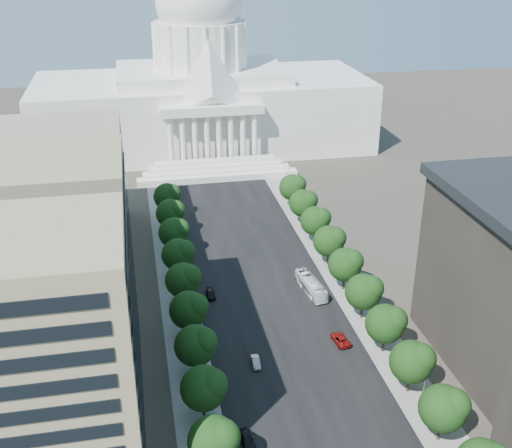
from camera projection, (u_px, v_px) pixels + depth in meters
road_asphalt at (250, 259)px, 157.87m from camera, size 30.00×260.00×0.01m
sidewalk_left at (173, 267)px, 154.52m from camera, size 8.00×260.00×0.02m
sidewalk_right at (324, 253)px, 161.22m from camera, size 8.00×260.00×0.02m
capitol at (202, 92)px, 234.14m from camera, size 120.00×56.00×73.00m
office_block_left at (1, 316)px, 98.27m from camera, size 40.00×52.00×40.00m
office_block_left_far at (44, 202)px, 152.07m from camera, size 38.00×52.00×30.00m
tree_l_b at (216, 440)px, 93.05m from camera, size 7.79×7.60×9.97m
tree_l_c at (205, 387)px, 103.75m from camera, size 7.79×7.60×9.97m
tree_l_d at (197, 345)px, 114.45m from camera, size 7.79×7.60×9.97m
tree_l_e at (190, 309)px, 125.15m from camera, size 7.79×7.60×9.97m
tree_l_f at (184, 279)px, 135.85m from camera, size 7.79×7.60×9.97m
tree_l_g at (179, 254)px, 146.55m from camera, size 7.79×7.60×9.97m
tree_l_h at (175, 232)px, 157.24m from camera, size 7.79×7.60×9.97m
tree_l_i at (171, 213)px, 167.94m from camera, size 7.79×7.60×9.97m
tree_l_j at (168, 196)px, 178.64m from camera, size 7.79×7.60×9.97m
tree_r_b at (446, 407)px, 99.39m from camera, size 7.79×7.60×9.97m
tree_r_c at (414, 361)px, 110.09m from camera, size 7.79×7.60×9.97m
tree_r_d at (387, 323)px, 120.79m from camera, size 7.79×7.60×9.97m
tree_r_e at (365, 291)px, 131.49m from camera, size 7.79×7.60×9.97m
tree_r_f at (347, 264)px, 142.19m from camera, size 7.79×7.60×9.97m
tree_r_g at (330, 240)px, 152.89m from camera, size 7.79×7.60×9.97m
tree_r_h at (317, 220)px, 163.59m from camera, size 7.79×7.60×9.97m
tree_r_i at (304, 202)px, 174.29m from camera, size 7.79×7.60×9.97m
tree_r_j at (293, 187)px, 184.99m from camera, size 7.79×7.60×9.97m
streetlight_b at (424, 366)px, 109.91m from camera, size 2.61×0.44×9.00m
streetlight_c at (372, 292)px, 132.20m from camera, size 2.61×0.44×9.00m
streetlight_d at (335, 240)px, 154.50m from camera, size 2.61×0.44×9.00m
streetlight_e at (308, 201)px, 176.79m from camera, size 2.61×0.44×9.00m
streetlight_f at (286, 171)px, 199.08m from camera, size 2.61×0.44×9.00m
car_dark_a at (247, 439)px, 100.91m from camera, size 2.49×4.98×1.63m
car_silver at (256, 362)px, 119.27m from camera, size 1.59×4.12×1.34m
car_red at (340, 339)px, 125.69m from camera, size 3.17×5.79×1.54m
car_dark_b at (211, 294)px, 141.47m from camera, size 1.86×4.53×1.31m
city_bus at (311, 285)px, 142.87m from camera, size 4.54×12.61×3.43m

